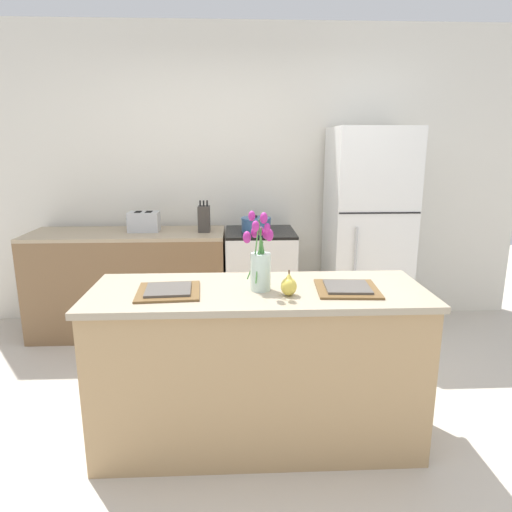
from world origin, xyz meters
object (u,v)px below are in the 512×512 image
object	(u,v)px
pear_figurine	(289,285)
knife_block	(204,219)
refrigerator	(367,232)
flower_vase	(260,261)
plate_setting_left	(168,291)
stove_range	(260,281)
toaster	(144,222)
cooking_pot	(256,225)
plate_setting_right	(347,288)

from	to	relation	value
pear_figurine	knife_block	bearing A→B (deg)	107.42
refrigerator	flower_vase	xyz separation A→B (m)	(-1.04, -1.62, 0.16)
plate_setting_left	stove_range	bearing A→B (deg)	70.83
toaster	knife_block	bearing A→B (deg)	-3.28
cooking_pot	knife_block	xyz separation A→B (m)	(-0.45, 0.03, 0.05)
refrigerator	knife_block	distance (m)	1.44
plate_setting_left	refrigerator	bearing A→B (deg)	47.21
knife_block	toaster	bearing A→B (deg)	176.72
plate_setting_left	knife_block	xyz separation A→B (m)	(0.08, 1.64, 0.12)
toaster	stove_range	bearing A→B (deg)	-1.65
flower_vase	plate_setting_right	size ratio (longest dim) A/B	1.24
stove_range	refrigerator	xyz separation A→B (m)	(0.95, 0.00, 0.44)
cooking_pot	pear_figurine	bearing A→B (deg)	-87.02
refrigerator	cooking_pot	distance (m)	0.99
pear_figurine	plate_setting_right	xyz separation A→B (m)	(0.32, 0.07, -0.04)
refrigerator	plate_setting_right	xyz separation A→B (m)	(-0.58, -1.64, 0.01)
pear_figurine	stove_range	bearing A→B (deg)	91.68
refrigerator	toaster	bearing A→B (deg)	179.17
cooking_pot	knife_block	bearing A→B (deg)	176.67
flower_vase	refrigerator	bearing A→B (deg)	57.28
refrigerator	knife_block	world-z (taller)	refrigerator
toaster	cooking_pot	distance (m)	0.97
plate_setting_right	pear_figurine	bearing A→B (deg)	-167.16
flower_vase	knife_block	xyz separation A→B (m)	(-0.40, 1.62, -0.03)
refrigerator	plate_setting_left	bearing A→B (deg)	-132.79
flower_vase	pear_figurine	xyz separation A→B (m)	(0.14, -0.10, -0.10)
refrigerator	pear_figurine	bearing A→B (deg)	-117.67
plate_setting_right	cooking_pot	bearing A→B (deg)	104.19
plate_setting_left	toaster	world-z (taller)	toaster
flower_vase	pear_figurine	distance (m)	0.20
flower_vase	plate_setting_left	distance (m)	0.50
knife_block	plate_setting_left	bearing A→B (deg)	-92.91
pear_figurine	plate_setting_left	bearing A→B (deg)	173.30
flower_vase	toaster	xyz separation A→B (m)	(-0.92, 1.65, -0.06)
plate_setting_left	cooking_pot	size ratio (longest dim) A/B	1.32
stove_range	toaster	xyz separation A→B (m)	(-1.01, 0.03, 0.54)
refrigerator	toaster	world-z (taller)	refrigerator
flower_vase	cooking_pot	world-z (taller)	flower_vase
flower_vase	plate_setting_left	bearing A→B (deg)	-177.21
plate_setting_left	knife_block	distance (m)	1.65
toaster	cooking_pot	size ratio (longest dim) A/B	1.08
pear_figurine	plate_setting_left	size ratio (longest dim) A/B	0.39
plate_setting_left	plate_setting_right	distance (m)	0.94
knife_block	stove_range	bearing A→B (deg)	0.11
cooking_pot	toaster	bearing A→B (deg)	176.70
stove_range	knife_block	world-z (taller)	knife_block
refrigerator	toaster	xyz separation A→B (m)	(-1.96, 0.03, 0.10)
plate_setting_right	refrigerator	bearing A→B (deg)	70.58
flower_vase	toaster	bearing A→B (deg)	119.15
stove_range	knife_block	bearing A→B (deg)	-179.89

